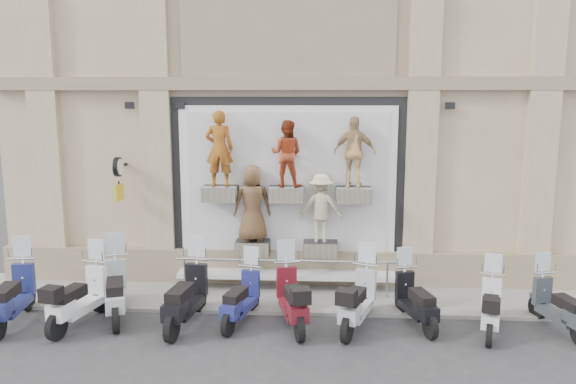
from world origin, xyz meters
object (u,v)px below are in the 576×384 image
at_px(scooter_b, 79,287).
at_px(scooter_i, 491,297).
at_px(clock_sign_bracket, 119,173).
at_px(scooter_a, 11,284).
at_px(guard_rail, 285,279).
at_px(scooter_h, 416,290).
at_px(scooter_g, 358,290).
at_px(scooter_d, 186,285).
at_px(scooter_f, 292,288).
at_px(scooter_j, 560,296).
at_px(scooter_c, 115,280).
at_px(scooter_e, 241,289).

distance_m(scooter_b, scooter_i, 8.14).
bearing_deg(clock_sign_bracket, scooter_a, -124.25).
bearing_deg(guard_rail, scooter_h, -26.25).
bearing_deg(scooter_a, scooter_h, -4.66).
bearing_deg(scooter_g, scooter_h, 29.91).
bearing_deg(scooter_d, scooter_i, 7.70).
bearing_deg(scooter_i, scooter_f, -164.23).
bearing_deg(scooter_g, scooter_j, 20.35).
relative_size(scooter_c, scooter_j, 1.16).
bearing_deg(scooter_d, scooter_g, 8.90).
distance_m(clock_sign_bracket, scooter_c, 2.70).
xyz_separation_m(scooter_c, scooter_j, (8.89, -0.17, -0.11)).
distance_m(scooter_b, scooter_c, 0.72).
xyz_separation_m(scooter_e, scooter_i, (4.91, -0.19, -0.01)).
bearing_deg(clock_sign_bracket, scooter_f, -25.82).
distance_m(scooter_e, scooter_i, 4.92).
distance_m(clock_sign_bracket, scooter_i, 8.53).
xyz_separation_m(scooter_a, scooter_g, (6.94, 0.18, -0.03)).
distance_m(scooter_d, scooter_h, 4.61).
bearing_deg(scooter_f, guard_rail, 84.68).
distance_m(scooter_b, scooter_e, 3.24).
distance_m(scooter_g, scooter_i, 2.57).
relative_size(scooter_e, scooter_g, 0.91).
xyz_separation_m(scooter_g, scooter_h, (1.17, 0.22, -0.07)).
xyz_separation_m(scooter_a, scooter_c, (1.97, 0.42, -0.00)).
xyz_separation_m(scooter_e, scooter_g, (2.35, -0.12, 0.07)).
bearing_deg(scooter_i, scooter_h, -174.52).
relative_size(clock_sign_bracket, scooter_j, 0.57).
xyz_separation_m(scooter_d, scooter_i, (5.99, 0.01, -0.13)).
height_order(guard_rail, scooter_a, scooter_a).
relative_size(guard_rail, scooter_j, 2.84).
bearing_deg(scooter_a, scooter_d, -5.74).
xyz_separation_m(clock_sign_bracket, scooter_c, (0.47, -1.79, -1.97)).
xyz_separation_m(scooter_f, scooter_g, (1.31, -0.02, -0.01)).
relative_size(clock_sign_bracket, scooter_h, 0.56).
relative_size(scooter_c, scooter_i, 1.16).
bearing_deg(scooter_i, clock_sign_bracket, -177.52).
bearing_deg(scooter_d, scooter_a, -170.61).
height_order(clock_sign_bracket, scooter_f, clock_sign_bracket).
bearing_deg(scooter_h, guard_rail, 137.97).
height_order(scooter_h, scooter_j, scooter_h).
bearing_deg(scooter_a, scooter_b, -6.46).
bearing_deg(scooter_b, scooter_h, 15.17).
bearing_deg(scooter_e, scooter_j, 13.99).
xyz_separation_m(guard_rail, scooter_j, (5.46, -1.49, 0.26)).
bearing_deg(scooter_h, scooter_g, 174.74).
bearing_deg(guard_rail, scooter_c, -158.99).
distance_m(guard_rail, scooter_e, 1.67).
distance_m(guard_rail, scooter_b, 4.40).
xyz_separation_m(scooter_d, scooter_f, (2.12, 0.10, -0.04)).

